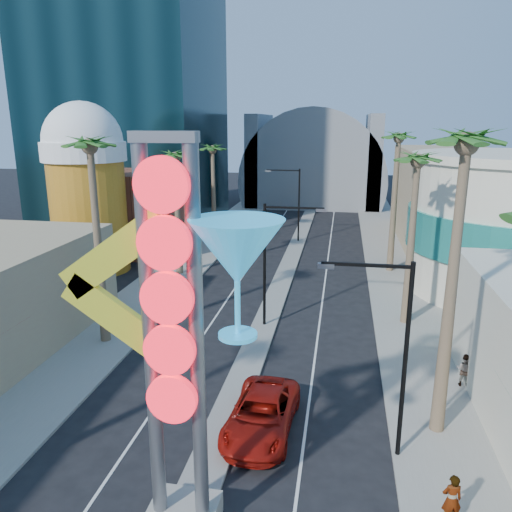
{
  "coord_description": "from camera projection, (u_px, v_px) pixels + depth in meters",
  "views": [
    {
      "loc": [
        4.62,
        -9.64,
        12.75
      ],
      "look_at": [
        -0.39,
        19.13,
        4.92
      ],
      "focal_mm": 35.0,
      "sensor_mm": 36.0,
      "label": 1
    }
  ],
  "objects": [
    {
      "name": "canopy",
      "position": [
        314.0,
        176.0,
        80.64
      ],
      "size": [
        22.0,
        16.0,
        22.0
      ],
      "color": "slate",
      "rests_on": "ground"
    },
    {
      "name": "hotel_tower",
      "position": [
        126.0,
        17.0,
        59.89
      ],
      "size": [
        20.0,
        20.0,
        50.0
      ],
      "primitive_type": "cube",
      "color": "black",
      "rests_on": "ground"
    },
    {
      "name": "neon_sign",
      "position": [
        200.0,
        323.0,
        14.03
      ],
      "size": [
        6.53,
        2.6,
        12.55
      ],
      "color": "gray",
      "rests_on": "ground"
    },
    {
      "name": "palm_6",
      "position": [
        417.0,
        171.0,
        30.11
      ],
      "size": [
        2.4,
        2.4,
        11.7
      ],
      "color": "brown",
      "rests_on": "ground"
    },
    {
      "name": "streetlight_0",
      "position": [
        273.0,
        254.0,
        30.92
      ],
      "size": [
        3.79,
        0.25,
        8.0
      ],
      "color": "black",
      "rests_on": "ground"
    },
    {
      "name": "pedestrian_a",
      "position": [
        452.0,
        500.0,
        15.99
      ],
      "size": [
        0.73,
        0.55,
        1.81
      ],
      "primitive_type": "imported",
      "rotation": [
        0.0,
        0.0,
        3.34
      ],
      "color": "gray",
      "rests_on": "sidewalk_east"
    },
    {
      "name": "sidewalk_west",
      "position": [
        191.0,
        258.0,
        48.1
      ],
      "size": [
        5.0,
        100.0,
        0.15
      ],
      "primitive_type": "cube",
      "color": "gray",
      "rests_on": "ground"
    },
    {
      "name": "beer_mug",
      "position": [
        87.0,
        182.0,
        42.58
      ],
      "size": [
        7.0,
        7.0,
        14.5
      ],
      "color": "#B07417",
      "rests_on": "ground"
    },
    {
      "name": "palm_7",
      "position": [
        398.0,
        147.0,
        41.3
      ],
      "size": [
        2.4,
        2.4,
        12.7
      ],
      "color": "brown",
      "rests_on": "ground"
    },
    {
      "name": "sidewalk_east",
      "position": [
        394.0,
        268.0,
        44.95
      ],
      "size": [
        5.0,
        100.0,
        0.15
      ],
      "primitive_type": "cube",
      "color": "gray",
      "rests_on": "ground"
    },
    {
      "name": "palm_5",
      "position": [
        465.0,
        164.0,
        18.35
      ],
      "size": [
        2.4,
        2.4,
        13.2
      ],
      "color": "brown",
      "rests_on": "ground"
    },
    {
      "name": "palm_2",
      "position": [
        175.0,
        164.0,
        40.82
      ],
      "size": [
        2.4,
        2.4,
        11.2
      ],
      "color": "brown",
      "rests_on": "ground"
    },
    {
      "name": "brick_filler_west",
      "position": [
        138.0,
        211.0,
        51.02
      ],
      "size": [
        10.0,
        10.0,
        8.0
      ],
      "primitive_type": "cube",
      "color": "brown",
      "rests_on": "ground"
    },
    {
      "name": "median",
      "position": [
        293.0,
        255.0,
        49.38
      ],
      "size": [
        1.6,
        84.0,
        0.15
      ],
      "primitive_type": "cube",
      "color": "gray",
      "rests_on": "ground"
    },
    {
      "name": "palm_1",
      "position": [
        91.0,
        159.0,
        27.16
      ],
      "size": [
        2.4,
        2.4,
        12.7
      ],
      "color": "brown",
      "rests_on": "ground"
    },
    {
      "name": "streetlight_1",
      "position": [
        294.0,
        198.0,
        53.94
      ],
      "size": [
        3.79,
        0.25,
        8.0
      ],
      "color": "black",
      "rests_on": "ground"
    },
    {
      "name": "pedestrian_b",
      "position": [
        464.0,
        370.0,
        24.49
      ],
      "size": [
        1.04,
        0.99,
        1.69
      ],
      "primitive_type": "imported",
      "rotation": [
        0.0,
        0.0,
        2.54
      ],
      "color": "gray",
      "rests_on": "sidewalk_east"
    },
    {
      "name": "red_pickup",
      "position": [
        262.0,
        414.0,
        21.12
      ],
      "size": [
        2.93,
        5.87,
        1.6
      ],
      "primitive_type": "imported",
      "rotation": [
        0.0,
        0.0,
        -0.05
      ],
      "color": "#A4140C",
      "rests_on": "ground"
    },
    {
      "name": "streetlight_2",
      "position": [
        393.0,
        343.0,
        18.49
      ],
      "size": [
        3.45,
        0.25,
        8.0
      ],
      "color": "black",
      "rests_on": "ground"
    },
    {
      "name": "palm_3",
      "position": [
        213.0,
        155.0,
        52.24
      ],
      "size": [
        2.4,
        2.4,
        11.2
      ],
      "color": "brown",
      "rests_on": "ground"
    },
    {
      "name": "filler_east",
      "position": [
        447.0,
        195.0,
        54.97
      ],
      "size": [
        10.0,
        20.0,
        10.0
      ],
      "primitive_type": "cube",
      "color": "tan",
      "rests_on": "ground"
    }
  ]
}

